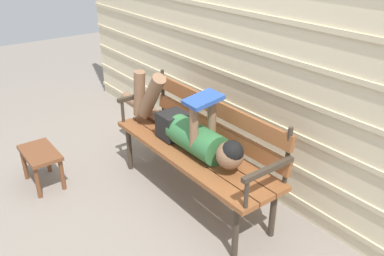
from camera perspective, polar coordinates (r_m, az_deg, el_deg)
ground_plane at (r=3.20m, az=-1.24°, el=-10.44°), size 12.00×12.00×0.00m
house_siding at (r=3.08m, az=8.19°, el=11.36°), size 5.22×0.08×2.27m
park_bench at (r=3.02m, az=1.01°, el=-2.06°), size 1.56×0.46×0.84m
reclining_person at (r=3.01m, az=-1.18°, el=0.14°), size 1.66×0.26×0.52m
footstool at (r=3.50m, az=-20.86°, el=-4.04°), size 0.43×0.25×0.31m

